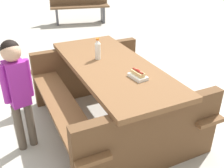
{
  "coord_description": "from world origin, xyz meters",
  "views": [
    {
      "loc": [
        2.23,
        -1.04,
        1.82
      ],
      "look_at": [
        0.0,
        0.0,
        0.52
      ],
      "focal_mm": 42.17,
      "sensor_mm": 36.0,
      "label": 1
    }
  ],
  "objects_px": {
    "soda_bottle": "(98,50)",
    "park_bench_near": "(79,5)",
    "picnic_table": "(112,91)",
    "hotdog_tray": "(138,75)",
    "child_in_coat": "(17,84)"
  },
  "relations": [
    {
      "from": "child_in_coat",
      "to": "hotdog_tray",
      "type": "bearing_deg",
      "value": 67.65
    },
    {
      "from": "picnic_table",
      "to": "hotdog_tray",
      "type": "bearing_deg",
      "value": 12.12
    },
    {
      "from": "picnic_table",
      "to": "park_bench_near",
      "type": "relative_size",
      "value": 1.16
    },
    {
      "from": "soda_bottle",
      "to": "park_bench_near",
      "type": "bearing_deg",
      "value": 163.92
    },
    {
      "from": "child_in_coat",
      "to": "park_bench_near",
      "type": "bearing_deg",
      "value": 154.77
    },
    {
      "from": "child_in_coat",
      "to": "park_bench_near",
      "type": "height_order",
      "value": "child_in_coat"
    },
    {
      "from": "picnic_table",
      "to": "park_bench_near",
      "type": "bearing_deg",
      "value": 165.45
    },
    {
      "from": "picnic_table",
      "to": "hotdog_tray",
      "type": "relative_size",
      "value": 9.38
    },
    {
      "from": "hotdog_tray",
      "to": "child_in_coat",
      "type": "height_order",
      "value": "child_in_coat"
    },
    {
      "from": "hotdog_tray",
      "to": "child_in_coat",
      "type": "distance_m",
      "value": 1.1
    },
    {
      "from": "hotdog_tray",
      "to": "child_in_coat",
      "type": "bearing_deg",
      "value": -112.35
    },
    {
      "from": "hotdog_tray",
      "to": "child_in_coat",
      "type": "relative_size",
      "value": 0.17
    },
    {
      "from": "picnic_table",
      "to": "park_bench_near",
      "type": "xyz_separation_m",
      "value": [
        -4.48,
        1.16,
        0.0
      ]
    },
    {
      "from": "hotdog_tray",
      "to": "child_in_coat",
      "type": "xyz_separation_m",
      "value": [
        -0.42,
        -1.01,
        -0.06
      ]
    },
    {
      "from": "picnic_table",
      "to": "child_in_coat",
      "type": "xyz_separation_m",
      "value": [
        -0.04,
        -0.93,
        0.28
      ]
    }
  ]
}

